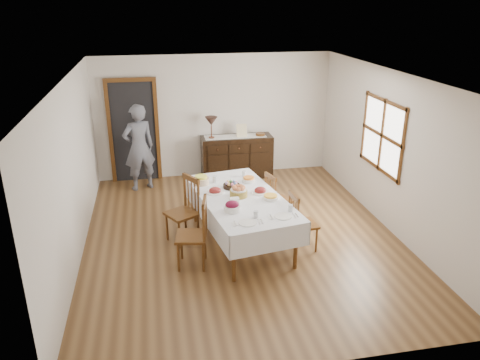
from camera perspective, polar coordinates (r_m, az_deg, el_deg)
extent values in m
plane|color=brown|center=(7.76, 0.14, -6.82)|extent=(6.00, 6.00, 0.00)
cube|color=white|center=(6.92, 0.16, 12.53)|extent=(5.00, 6.00, 0.02)
cube|color=silver|center=(10.08, -3.14, 7.77)|extent=(5.00, 0.02, 2.60)
cube|color=silver|center=(4.59, 7.44, -9.81)|extent=(5.00, 0.02, 2.60)
cube|color=silver|center=(7.21, -19.74, 0.94)|extent=(0.02, 6.00, 2.60)
cube|color=silver|center=(8.07, 17.88, 3.28)|extent=(0.02, 6.00, 2.60)
cube|color=white|center=(8.26, 17.00, 5.24)|extent=(0.02, 1.30, 1.10)
cube|color=#563113|center=(8.26, 16.92, 5.24)|extent=(0.03, 1.46, 1.26)
cube|color=black|center=(10.02, -12.80, 5.72)|extent=(0.90, 0.06, 2.10)
cube|color=#563113|center=(10.01, -12.80, 5.69)|extent=(1.04, 0.08, 2.18)
cube|color=white|center=(7.21, 0.07, -2.17)|extent=(1.51, 2.45, 0.04)
cylinder|color=#563113|center=(6.43, -0.77, -9.44)|extent=(0.06, 0.06, 0.74)
cylinder|color=#563113|center=(6.76, 6.81, -7.95)|extent=(0.06, 0.06, 0.74)
cylinder|color=#563113|center=(8.12, -5.50, -2.67)|extent=(0.06, 0.06, 0.74)
cylinder|color=#563113|center=(8.38, 0.70, -1.77)|extent=(0.06, 0.06, 0.74)
cube|color=white|center=(7.11, -4.35, -3.98)|extent=(0.41, 2.31, 0.35)
cube|color=white|center=(7.48, 4.26, -2.64)|extent=(0.41, 2.31, 0.35)
cube|color=white|center=(6.32, 3.77, -7.40)|extent=(1.17, 0.22, 0.35)
cube|color=white|center=(8.28, -2.73, -0.17)|extent=(1.17, 0.22, 0.35)
cube|color=#563113|center=(6.78, -5.94, -6.87)|extent=(0.51, 0.51, 0.04)
cylinder|color=#563113|center=(7.07, -7.15, -7.91)|extent=(0.04, 0.04, 0.45)
cylinder|color=#563113|center=(6.77, -7.52, -9.37)|extent=(0.04, 0.04, 0.45)
cylinder|color=#563113|center=(7.04, -4.27, -7.96)|extent=(0.04, 0.04, 0.45)
cylinder|color=#563113|center=(6.73, -4.50, -9.43)|extent=(0.04, 0.04, 0.45)
cylinder|color=#563113|center=(6.80, -4.21, -3.98)|extent=(0.04, 0.04, 0.58)
cylinder|color=#563113|center=(6.46, -4.46, -5.40)|extent=(0.04, 0.04, 0.58)
cube|color=#563113|center=(6.53, -4.39, -2.70)|extent=(0.12, 0.42, 0.08)
cylinder|color=#563113|center=(6.72, -4.26, -4.48)|extent=(0.02, 0.02, 0.48)
cylinder|color=#563113|center=(6.64, -4.32, -4.83)|extent=(0.02, 0.02, 0.48)
cylinder|color=#563113|center=(6.56, -4.39, -5.19)|extent=(0.02, 0.02, 0.48)
cube|color=#563113|center=(7.46, -7.10, -4.11)|extent=(0.60, 0.60, 0.04)
cylinder|color=#563113|center=(7.62, -8.89, -5.70)|extent=(0.04, 0.04, 0.45)
cylinder|color=#563113|center=(7.35, -7.40, -6.69)|extent=(0.04, 0.04, 0.45)
cylinder|color=#563113|center=(7.79, -6.65, -4.96)|extent=(0.04, 0.04, 0.45)
cylinder|color=#563113|center=(7.53, -5.12, -5.89)|extent=(0.04, 0.04, 0.45)
cylinder|color=#563113|center=(7.59, -6.74, -1.22)|extent=(0.04, 0.04, 0.59)
cylinder|color=#563113|center=(7.30, -5.07, -2.09)|extent=(0.04, 0.04, 0.59)
cube|color=#563113|center=(7.35, -5.99, 0.17)|extent=(0.24, 0.39, 0.08)
cylinder|color=#563113|center=(7.52, -6.33, -1.58)|extent=(0.02, 0.02, 0.48)
cylinder|color=#563113|center=(7.45, -5.91, -1.79)|extent=(0.02, 0.02, 0.48)
cylinder|color=#563113|center=(7.38, -5.49, -2.02)|extent=(0.02, 0.02, 0.48)
cube|color=#563113|center=(7.27, 7.74, -5.37)|extent=(0.42, 0.42, 0.04)
cylinder|color=#563113|center=(7.30, 9.30, -7.27)|extent=(0.03, 0.03, 0.40)
cylinder|color=#563113|center=(7.55, 8.29, -6.18)|extent=(0.03, 0.03, 0.40)
cylinder|color=#563113|center=(7.18, 7.00, -7.64)|extent=(0.03, 0.03, 0.40)
cylinder|color=#563113|center=(7.44, 6.06, -6.52)|extent=(0.03, 0.03, 0.40)
cylinder|color=#563113|center=(6.95, 7.06, -4.25)|extent=(0.04, 0.04, 0.52)
cylinder|color=#563113|center=(7.23, 6.04, -3.16)|extent=(0.04, 0.04, 0.52)
cube|color=#563113|center=(7.00, 6.61, -2.04)|extent=(0.07, 0.37, 0.07)
cylinder|color=#563113|center=(7.03, 6.79, -4.10)|extent=(0.02, 0.02, 0.43)
cylinder|color=#563113|center=(7.10, 6.53, -3.83)|extent=(0.02, 0.02, 0.43)
cylinder|color=#563113|center=(7.17, 6.28, -3.56)|extent=(0.02, 0.02, 0.43)
cube|color=#563113|center=(8.10, 4.70, -2.47)|extent=(0.46, 0.46, 0.04)
cylinder|color=#563113|center=(8.14, 6.12, -4.01)|extent=(0.03, 0.03, 0.38)
cylinder|color=#563113|center=(8.37, 5.00, -3.22)|extent=(0.03, 0.03, 0.38)
cylinder|color=#563113|center=(8.00, 4.29, -4.44)|extent=(0.03, 0.03, 0.38)
cylinder|color=#563113|center=(8.23, 3.20, -3.63)|extent=(0.03, 0.03, 0.38)
cylinder|color=#563113|center=(7.79, 4.30, -1.44)|extent=(0.04, 0.04, 0.50)
cylinder|color=#563113|center=(8.05, 3.13, -0.66)|extent=(0.04, 0.04, 0.50)
cube|color=#563113|center=(7.84, 3.74, 0.40)|extent=(0.13, 0.35, 0.07)
cylinder|color=#563113|center=(7.86, 4.00, -1.36)|extent=(0.02, 0.02, 0.41)
cylinder|color=#563113|center=(7.92, 3.70, -1.16)|extent=(0.02, 0.02, 0.41)
cylinder|color=#563113|center=(7.99, 3.41, -0.97)|extent=(0.02, 0.02, 0.41)
cube|color=black|center=(10.11, -0.39, 2.86)|extent=(1.51, 0.50, 0.91)
cube|color=black|center=(9.71, -2.75, 3.73)|extent=(0.42, 0.02, 0.18)
sphere|color=brown|center=(9.69, -2.73, 3.70)|extent=(0.03, 0.03, 0.03)
cube|color=black|center=(9.78, -0.12, 3.89)|extent=(0.42, 0.02, 0.18)
sphere|color=brown|center=(9.77, -0.09, 3.85)|extent=(0.03, 0.03, 0.03)
cube|color=black|center=(9.88, 2.48, 4.03)|extent=(0.42, 0.02, 0.18)
sphere|color=brown|center=(9.86, 2.50, 4.00)|extent=(0.03, 0.03, 0.03)
imported|color=slate|center=(9.52, -12.25, 4.22)|extent=(0.68, 0.56, 1.87)
cylinder|color=olive|center=(7.19, -0.18, -1.63)|extent=(0.27, 0.27, 0.10)
cylinder|color=white|center=(7.17, -0.18, -1.18)|extent=(0.25, 0.25, 0.02)
sphere|color=#D07747|center=(7.17, 0.36, -0.92)|extent=(0.08, 0.08, 0.08)
sphere|color=#D07747|center=(7.22, 0.08, -0.78)|extent=(0.08, 0.08, 0.08)
sphere|color=#D07747|center=(7.22, -0.40, -0.77)|extent=(0.08, 0.08, 0.08)
sphere|color=#D07747|center=(7.18, -0.71, -0.91)|extent=(0.08, 0.08, 0.08)
sphere|color=#D07747|center=(7.12, -0.62, -1.09)|extent=(0.08, 0.08, 0.08)
sphere|color=#D07747|center=(7.10, -0.20, -1.17)|extent=(0.08, 0.08, 0.08)
sphere|color=#D07747|center=(7.12, 0.24, -1.10)|extent=(0.08, 0.08, 0.08)
cylinder|color=black|center=(7.53, -1.05, -0.74)|extent=(0.27, 0.27, 0.06)
ellipsoid|color=pink|center=(7.52, -0.49, -0.33)|extent=(0.05, 0.05, 0.06)
ellipsoid|color=#78A0E7|center=(7.57, -0.73, -0.19)|extent=(0.05, 0.05, 0.06)
ellipsoid|color=#81D675|center=(7.58, -1.15, -0.16)|extent=(0.05, 0.05, 0.06)
ellipsoid|color=#FFB751|center=(7.55, -1.52, -0.25)|extent=(0.05, 0.05, 0.06)
ellipsoid|color=#D09DEE|center=(7.50, -1.62, -0.41)|extent=(0.05, 0.05, 0.06)
ellipsoid|color=#FECC79|center=(7.45, -1.39, -0.54)|extent=(0.05, 0.05, 0.06)
ellipsoid|color=pink|center=(7.44, -0.95, -0.58)|extent=(0.05, 0.05, 0.06)
ellipsoid|color=#78A0E7|center=(7.47, -0.58, -0.49)|extent=(0.05, 0.05, 0.06)
cylinder|color=white|center=(7.35, -3.06, -1.51)|extent=(0.28, 0.28, 0.01)
ellipsoid|color=maroon|center=(7.34, -3.07, -1.29)|extent=(0.19, 0.16, 0.11)
cylinder|color=white|center=(7.36, 2.49, -1.48)|extent=(0.30, 0.30, 0.01)
ellipsoid|color=maroon|center=(7.35, 2.49, -1.27)|extent=(0.19, 0.16, 0.11)
cylinder|color=white|center=(6.72, -0.96, -3.47)|extent=(0.24, 0.24, 0.08)
ellipsoid|color=maroon|center=(6.70, -0.96, -3.01)|extent=(0.20, 0.17, 0.11)
cylinder|color=white|center=(7.77, 1.07, -0.03)|extent=(0.23, 0.23, 0.06)
cylinder|color=orange|center=(7.75, 1.08, 0.28)|extent=(0.18, 0.18, 0.03)
cylinder|color=beige|center=(7.70, -4.77, -0.12)|extent=(0.27, 0.27, 0.10)
cylinder|color=#F2F748|center=(7.67, -4.79, 0.37)|extent=(0.20, 0.20, 0.04)
cylinder|color=white|center=(7.12, 3.74, -2.18)|extent=(0.23, 0.23, 0.04)
cylinder|color=yellow|center=(7.10, 3.74, -1.92)|extent=(0.20, 0.20, 0.02)
cube|color=white|center=(7.00, -0.70, -2.46)|extent=(0.15, 0.11, 0.07)
cylinder|color=white|center=(6.38, 0.92, -5.23)|extent=(0.25, 0.25, 0.01)
cube|color=white|center=(6.35, -0.59, -5.38)|extent=(0.10, 0.13, 0.01)
cube|color=silver|center=(6.35, -0.59, -5.33)|extent=(0.04, 0.16, 0.01)
cube|color=silver|center=(6.41, 2.32, -5.13)|extent=(0.04, 0.18, 0.01)
cube|color=silver|center=(6.42, 2.67, -5.09)|extent=(0.04, 0.14, 0.01)
cylinder|color=silver|center=(6.52, 1.94, -4.19)|extent=(0.07, 0.07, 0.10)
cylinder|color=white|center=(6.59, 5.28, -4.41)|extent=(0.25, 0.25, 0.01)
cube|color=white|center=(6.55, 3.84, -4.57)|extent=(0.10, 0.13, 0.01)
cube|color=silver|center=(6.54, 3.84, -4.52)|extent=(0.04, 0.16, 0.01)
cube|color=silver|center=(6.63, 6.61, -4.31)|extent=(0.04, 0.18, 0.01)
cube|color=silver|center=(6.64, 6.94, -4.28)|extent=(0.04, 0.14, 0.01)
cylinder|color=silver|center=(6.74, 6.17, -3.42)|extent=(0.07, 0.07, 0.10)
cylinder|color=silver|center=(7.74, -3.09, 0.09)|extent=(0.07, 0.07, 0.11)
cylinder|color=silver|center=(7.99, 0.49, 0.76)|extent=(0.07, 0.07, 0.10)
cube|color=white|center=(9.97, -0.58, 5.34)|extent=(1.30, 0.35, 0.01)
cylinder|color=brown|center=(9.86, -3.48, 5.18)|extent=(0.12, 0.12, 0.03)
cylinder|color=brown|center=(9.82, -3.50, 5.97)|extent=(0.02, 0.02, 0.25)
cone|color=#3B261F|center=(9.77, -3.53, 7.18)|extent=(0.26, 0.26, 0.18)
cube|color=beige|center=(9.91, 0.21, 6.05)|extent=(0.22, 0.08, 0.28)
cylinder|color=#563113|center=(10.04, 2.50, 5.58)|extent=(0.20, 0.20, 0.06)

